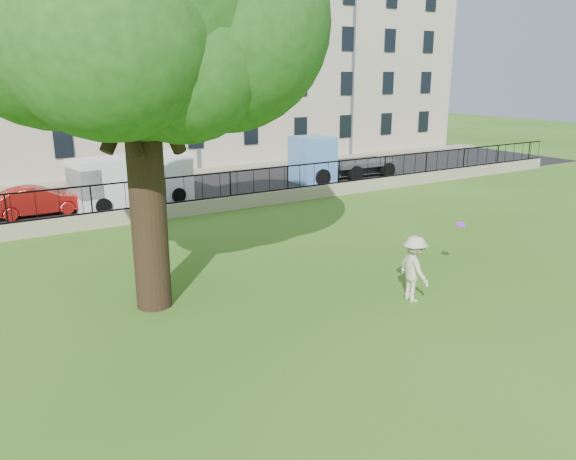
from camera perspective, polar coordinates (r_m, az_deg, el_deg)
ground at (r=14.04m, az=5.05°, el=-9.22°), size 120.00×120.00×0.00m
retaining_wall at (r=24.11m, az=-12.23°, el=1.87°), size 50.00×0.40×0.60m
iron_railing at (r=23.93m, az=-12.35°, el=3.85°), size 50.00×0.05×1.13m
street at (r=28.54m, az=-15.43°, el=3.17°), size 60.00×9.00×0.01m
sidewalk at (r=33.47m, az=-18.04°, el=4.84°), size 60.00×1.40×0.12m
building_row at (r=38.50m, az=-21.10°, el=16.17°), size 56.40×10.40×13.80m
man at (r=15.25m, az=12.69°, el=-3.86°), size 0.85×1.26×1.80m
frisbee at (r=16.81m, az=17.16°, el=0.54°), size 0.30×0.31×0.12m
red_sedan at (r=26.28m, az=-24.11°, el=2.70°), size 3.78×1.34×1.24m
white_van at (r=27.00m, az=-15.56°, el=4.88°), size 5.51×2.65×2.23m
blue_truck at (r=32.47m, az=5.54°, el=7.38°), size 6.11×2.32×2.54m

